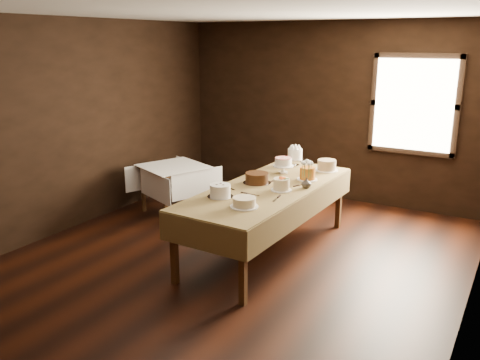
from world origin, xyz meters
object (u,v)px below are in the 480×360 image
(cake_chocolate, at_px, (257,178))
(cake_flowers, at_px, (281,185))
(cake_meringue, at_px, (295,158))
(cake_caramel, at_px, (307,174))
(cake_server_a, at_px, (253,195))
(cake_server_b, at_px, (276,200))
(cake_server_e, at_px, (231,189))
(cake_cream, at_px, (244,203))
(display_table, at_px, (268,192))
(flower_vase, at_px, (306,183))
(cake_server_c, at_px, (277,179))
(cake_speckled, at_px, (327,166))
(cake_lattice, at_px, (283,166))
(cake_server_d, at_px, (304,184))
(cake_swirl, at_px, (220,191))
(side_table, at_px, (174,171))

(cake_chocolate, distance_m, cake_flowers, 0.40)
(cake_meringue, xyz_separation_m, cake_caramel, (0.43, -0.57, -0.04))
(cake_flowers, relative_size, cake_server_a, 1.01)
(cake_server_b, xyz_separation_m, cake_server_e, (-0.64, 0.11, 0.00))
(cake_meringue, distance_m, cake_cream, 1.90)
(display_table, height_order, flower_vase, flower_vase)
(cake_meringue, xyz_separation_m, cake_server_c, (0.10, -0.75, -0.11))
(cake_chocolate, relative_size, cake_server_c, 1.65)
(cake_cream, xyz_separation_m, cake_server_c, (-0.18, 1.13, -0.05))
(cake_speckled, xyz_separation_m, cake_chocolate, (-0.50, -1.02, -0.01))
(display_table, height_order, cake_chocolate, cake_chocolate)
(display_table, distance_m, cake_lattice, 0.69)
(cake_chocolate, height_order, cake_flowers, cake_flowers)
(cake_server_e, distance_m, flower_vase, 0.89)
(cake_speckled, height_order, cake_cream, cake_speckled)
(cake_cream, xyz_separation_m, cake_server_b, (0.17, 0.38, -0.05))
(cake_caramel, xyz_separation_m, cake_chocolate, (-0.46, -0.46, -0.01))
(display_table, height_order, cake_server_d, cake_server_d)
(cake_lattice, height_order, cake_server_d, cake_lattice)
(cake_server_a, height_order, cake_server_e, same)
(display_table, height_order, cake_speckled, cake_speckled)
(cake_speckled, bearing_deg, cake_server_a, -101.98)
(cake_flowers, height_order, cake_server_d, cake_flowers)
(cake_chocolate, bearing_deg, cake_swirl, -96.90)
(side_table, xyz_separation_m, cake_flowers, (2.07, -0.64, 0.26))
(side_table, height_order, cake_server_e, cake_server_e)
(display_table, bearing_deg, cake_cream, -80.40)
(side_table, bearing_deg, cake_meringue, 16.39)
(cake_swirl, relative_size, cake_cream, 0.93)
(cake_flowers, xyz_separation_m, cake_server_d, (0.12, 0.36, -0.06))
(cake_speckled, bearing_deg, cake_swirl, -108.88)
(cake_swirl, relative_size, cake_server_a, 1.31)
(cake_speckled, xyz_separation_m, cake_server_b, (-0.01, -1.48, -0.06))
(cake_swirl, distance_m, cake_server_a, 0.38)
(cake_server_b, height_order, cake_server_c, same)
(cake_swirl, relative_size, flower_vase, 2.59)
(cake_server_c, xyz_separation_m, flower_vase, (0.46, -0.15, 0.06))
(cake_chocolate, bearing_deg, cake_lattice, 84.60)
(display_table, relative_size, cake_lattice, 9.11)
(cake_server_c, bearing_deg, flower_vase, -104.21)
(cake_lattice, relative_size, cake_server_d, 1.24)
(cake_cream, bearing_deg, cake_server_d, 79.98)
(cake_speckled, distance_m, flower_vase, 0.89)
(cake_chocolate, distance_m, cake_server_e, 0.39)
(cake_server_d, bearing_deg, side_table, 104.42)
(cake_server_b, xyz_separation_m, flower_vase, (0.10, 0.59, 0.06))
(cake_caramel, height_order, cake_server_b, cake_caramel)
(side_table, distance_m, cake_speckled, 2.25)
(cake_server_a, height_order, flower_vase, flower_vase)
(cake_swirl, xyz_separation_m, cake_server_e, (-0.07, 0.34, -0.07))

